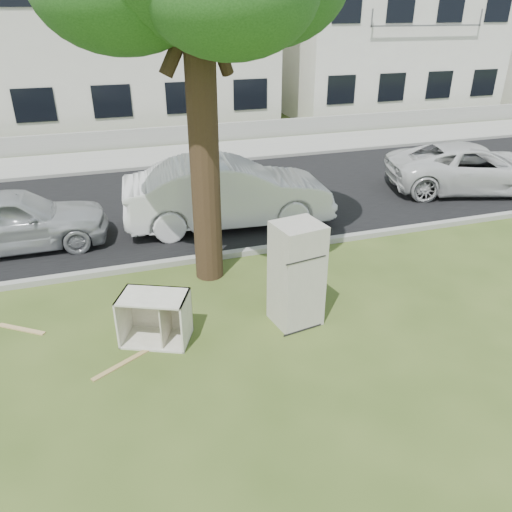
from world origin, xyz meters
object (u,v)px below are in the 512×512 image
object	(u,v)px
car_center	(228,192)
car_right	(473,168)
fridge	(297,274)
cabinet	(155,318)
car_left	(12,220)

from	to	relation	value
car_center	car_right	bearing A→B (deg)	-83.19
car_right	fridge	bearing A→B (deg)	139.53
cabinet	car_center	xyz separation A→B (m)	(2.36, 4.27, 0.41)
car_center	fridge	bearing A→B (deg)	-176.16
car_left	fridge	bearing A→B (deg)	-133.28
fridge	car_center	world-z (taller)	fridge
cabinet	car_right	size ratio (longest dim) A/B	0.22
fridge	cabinet	world-z (taller)	fridge
cabinet	car_center	bearing A→B (deg)	85.57
car_right	cabinet	bearing A→B (deg)	132.09
car_right	car_left	distance (m)	12.13
fridge	car_left	world-z (taller)	fridge
car_center	car_right	xyz separation A→B (m)	(7.32, 0.29, -0.15)
car_right	car_left	xyz separation A→B (m)	(-12.13, -0.19, 0.01)
car_right	car_center	bearing A→B (deg)	109.16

